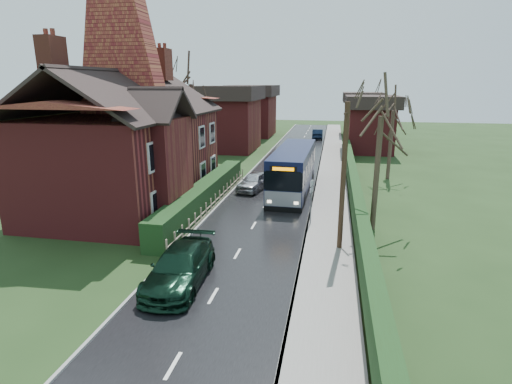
% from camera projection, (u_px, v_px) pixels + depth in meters
% --- Properties ---
extents(ground, '(140.00, 140.00, 0.00)m').
position_uv_depth(ground, '(246.00, 239.00, 21.04)').
color(ground, '#253F1B').
rests_on(ground, ground).
extents(road, '(6.00, 100.00, 0.02)m').
position_uv_depth(road, '(274.00, 190.00, 30.50)').
color(road, black).
rests_on(road, ground).
extents(pavement, '(2.50, 100.00, 0.14)m').
position_uv_depth(pavement, '(330.00, 192.00, 29.71)').
color(pavement, slate).
rests_on(pavement, ground).
extents(kerb_right, '(0.12, 100.00, 0.14)m').
position_uv_depth(kerb_right, '(314.00, 191.00, 29.93)').
color(kerb_right, gray).
rests_on(kerb_right, ground).
extents(kerb_left, '(0.12, 100.00, 0.10)m').
position_uv_depth(kerb_left, '(235.00, 188.00, 31.05)').
color(kerb_left, gray).
rests_on(kerb_left, ground).
extents(front_hedge, '(1.20, 16.00, 1.60)m').
position_uv_depth(front_hedge, '(204.00, 195.00, 26.27)').
color(front_hedge, black).
rests_on(front_hedge, ground).
extents(picket_fence, '(0.10, 16.00, 0.90)m').
position_uv_depth(picket_fence, '(216.00, 201.00, 26.23)').
color(picket_fence, tan).
rests_on(picket_fence, ground).
extents(right_wall_hedge, '(0.60, 50.00, 1.80)m').
position_uv_depth(right_wall_hedge, '(352.00, 181.00, 29.18)').
color(right_wall_hedge, maroon).
rests_on(right_wall_hedge, ground).
extents(brick_house, '(9.30, 14.60, 10.30)m').
position_uv_depth(brick_house, '(131.00, 139.00, 25.99)').
color(brick_house, maroon).
rests_on(brick_house, ground).
extents(bus, '(2.67, 10.77, 3.25)m').
position_uv_depth(bus, '(293.00, 170.00, 29.84)').
color(bus, black).
rests_on(bus, ground).
extents(car_silver, '(2.48, 4.30, 1.38)m').
position_uv_depth(car_silver, '(254.00, 181.00, 30.45)').
color(car_silver, '#BBBCC1').
rests_on(car_silver, ground).
extents(car_green, '(2.27, 5.13, 1.46)m').
position_uv_depth(car_green, '(180.00, 267.00, 16.15)').
color(car_green, black).
rests_on(car_green, ground).
extents(car_distant, '(1.64, 4.31, 1.40)m').
position_uv_depth(car_distant, '(317.00, 134.00, 58.40)').
color(car_distant, black).
rests_on(car_distant, ground).
extents(bus_stop_sign, '(0.17, 0.41, 2.74)m').
position_uv_depth(bus_stop_sign, '(311.00, 196.00, 22.37)').
color(bus_stop_sign, slate).
rests_on(bus_stop_sign, ground).
extents(telegraph_pole, '(0.32, 0.91, 7.13)m').
position_uv_depth(telegraph_pole, '(343.00, 178.00, 18.68)').
color(telegraph_pole, black).
rests_on(telegraph_pole, ground).
extents(tree_right_near, '(4.14, 4.14, 8.95)m').
position_uv_depth(tree_right_near, '(382.00, 108.00, 20.65)').
color(tree_right_near, '#382D21').
rests_on(tree_right_near, ground).
extents(tree_right_far, '(4.25, 4.25, 8.22)m').
position_uv_depth(tree_right_far, '(394.00, 106.00, 32.56)').
color(tree_right_far, '#3B2B23').
rests_on(tree_right_far, ground).
extents(tree_house_side, '(4.92, 4.92, 11.19)m').
position_uv_depth(tree_house_side, '(190.00, 78.00, 35.09)').
color(tree_house_side, '#32251E').
rests_on(tree_house_side, ground).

